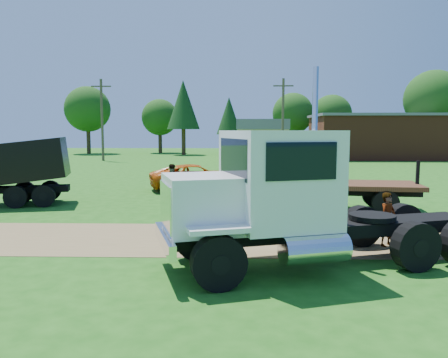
{
  "coord_description": "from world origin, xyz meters",
  "views": [
    {
      "loc": [
        0.83,
        -13.39,
        3.39
      ],
      "look_at": [
        0.4,
        2.61,
        1.6
      ],
      "focal_mm": 35.0,
      "sensor_mm": 36.0,
      "label": 1
    }
  ],
  "objects_px": {
    "orange_pickup": "(196,177)",
    "white_semi_tractor": "(282,199)",
    "flatbed_trailer": "(316,188)",
    "spectator_a": "(388,219)"
  },
  "relations": [
    {
      "from": "orange_pickup",
      "to": "white_semi_tractor",
      "type": "bearing_deg",
      "value": 177.3
    },
    {
      "from": "flatbed_trailer",
      "to": "spectator_a",
      "type": "relative_size",
      "value": 5.4
    },
    {
      "from": "white_semi_tractor",
      "to": "orange_pickup",
      "type": "distance_m",
      "value": 14.47
    },
    {
      "from": "white_semi_tractor",
      "to": "flatbed_trailer",
      "type": "distance_m",
      "value": 8.31
    },
    {
      "from": "orange_pickup",
      "to": "flatbed_trailer",
      "type": "relative_size",
      "value": 0.61
    },
    {
      "from": "flatbed_trailer",
      "to": "spectator_a",
      "type": "distance_m",
      "value": 5.97
    },
    {
      "from": "flatbed_trailer",
      "to": "spectator_a",
      "type": "bearing_deg",
      "value": -73.7
    },
    {
      "from": "white_semi_tractor",
      "to": "orange_pickup",
      "type": "relative_size",
      "value": 1.61
    },
    {
      "from": "orange_pickup",
      "to": "spectator_a",
      "type": "xyz_separation_m",
      "value": [
        6.7,
        -11.98,
        0.07
      ]
    },
    {
      "from": "white_semi_tractor",
      "to": "spectator_a",
      "type": "xyz_separation_m",
      "value": [
        3.33,
        2.05,
        -0.92
      ]
    }
  ]
}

